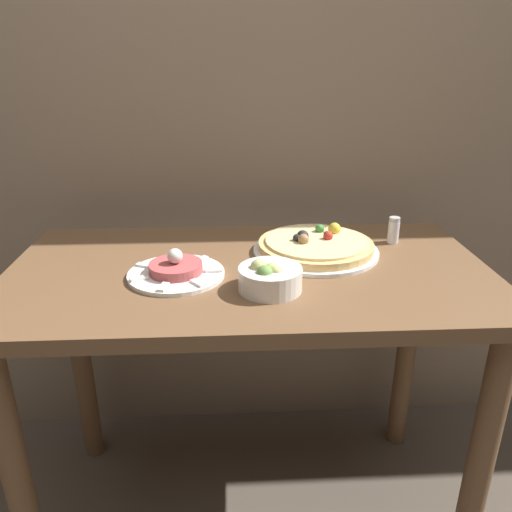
% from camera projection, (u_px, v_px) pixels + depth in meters
% --- Properties ---
extents(back_wall, '(8.00, 0.05, 2.60)m').
position_uv_depth(back_wall, '(242.00, 36.00, 1.40)').
color(back_wall, '#84705B').
rests_on(back_wall, ground_plane).
extents(dining_table, '(1.16, 0.62, 0.78)m').
position_uv_depth(dining_table, '(249.00, 316.00, 1.25)').
color(dining_table, brown).
rests_on(dining_table, ground_plane).
extents(pizza_plate, '(0.32, 0.32, 0.06)m').
position_uv_depth(pizza_plate, '(316.00, 246.00, 1.28)').
color(pizza_plate, white).
rests_on(pizza_plate, dining_table).
extents(tartare_plate, '(0.22, 0.22, 0.07)m').
position_uv_depth(tartare_plate, '(176.00, 271.00, 1.15)').
color(tartare_plate, white).
rests_on(tartare_plate, dining_table).
extents(small_bowl, '(0.14, 0.14, 0.07)m').
position_uv_depth(small_bowl, '(270.00, 278.00, 1.07)').
color(small_bowl, silver).
rests_on(small_bowl, dining_table).
extents(salt_shaker, '(0.03, 0.03, 0.07)m').
position_uv_depth(salt_shaker, '(394.00, 230.00, 1.34)').
color(salt_shaker, silver).
rests_on(salt_shaker, dining_table).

